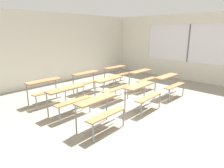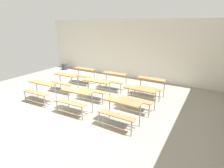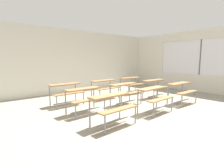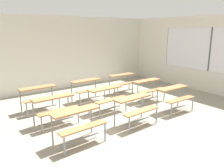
{
  "view_description": "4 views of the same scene",
  "coord_description": "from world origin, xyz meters",
  "px_view_note": "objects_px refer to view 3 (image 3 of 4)",
  "views": [
    {
      "loc": [
        -3.95,
        -3.25,
        2.24
      ],
      "look_at": [
        0.5,
        1.04,
        0.56
      ],
      "focal_mm": 31.18,
      "sensor_mm": 36.0,
      "label": 1
    },
    {
      "loc": [
        4.21,
        -4.13,
        2.79
      ],
      "look_at": [
        0.88,
        1.57,
        0.55
      ],
      "focal_mm": 28.63,
      "sensor_mm": 36.0,
      "label": 2
    },
    {
      "loc": [
        -3.8,
        -3.3,
        1.6
      ],
      "look_at": [
        0.31,
        1.59,
        0.69
      ],
      "focal_mm": 28.0,
      "sensor_mm": 36.0,
      "label": 3
    },
    {
      "loc": [
        -3.2,
        -4.19,
        2.44
      ],
      "look_at": [
        0.75,
        1.18,
        0.8
      ],
      "focal_mm": 35.33,
      "sensor_mm": 36.0,
      "label": 4
    }
  ],
  "objects_px": {
    "desk_bench_r0c2": "(182,88)",
    "desk_bench_r1c1": "(126,89)",
    "desk_bench_r1c2": "(156,84)",
    "desk_bench_r2c2": "(132,81)",
    "desk_bench_r2c0": "(66,89)",
    "desk_bench_r0c0": "(113,103)",
    "desk_bench_r0c1": "(155,94)",
    "desk_bench_r2c1": "(105,85)",
    "desk_bench_r1c0": "(85,95)"
  },
  "relations": [
    {
      "from": "desk_bench_r0c0",
      "to": "desk_bench_r2c0",
      "type": "distance_m",
      "value": 2.49
    },
    {
      "from": "desk_bench_r2c1",
      "to": "desk_bench_r2c2",
      "type": "bearing_deg",
      "value": -0.8
    },
    {
      "from": "desk_bench_r2c0",
      "to": "desk_bench_r1c1",
      "type": "bearing_deg",
      "value": -39.95
    },
    {
      "from": "desk_bench_r2c0",
      "to": "desk_bench_r2c2",
      "type": "xyz_separation_m",
      "value": [
        3.32,
        0.02,
        0.0
      ]
    },
    {
      "from": "desk_bench_r1c2",
      "to": "desk_bench_r2c2",
      "type": "bearing_deg",
      "value": 93.17
    },
    {
      "from": "desk_bench_r0c0",
      "to": "desk_bench_r1c1",
      "type": "bearing_deg",
      "value": 34.08
    },
    {
      "from": "desk_bench_r0c2",
      "to": "desk_bench_r1c0",
      "type": "xyz_separation_m",
      "value": [
        -3.31,
        1.23,
        0.0
      ]
    },
    {
      "from": "desk_bench_r0c1",
      "to": "desk_bench_r1c1",
      "type": "bearing_deg",
      "value": 89.94
    },
    {
      "from": "desk_bench_r1c1",
      "to": "desk_bench_r2c2",
      "type": "bearing_deg",
      "value": 35.05
    },
    {
      "from": "desk_bench_r2c2",
      "to": "desk_bench_r2c0",
      "type": "bearing_deg",
      "value": -178.1
    },
    {
      "from": "desk_bench_r2c1",
      "to": "desk_bench_r0c2",
      "type": "bearing_deg",
      "value": -58.59
    },
    {
      "from": "desk_bench_r0c0",
      "to": "desk_bench_r1c1",
      "type": "distance_m",
      "value": 2.0
    },
    {
      "from": "desk_bench_r0c1",
      "to": "desk_bench_r1c1",
      "type": "height_order",
      "value": "same"
    },
    {
      "from": "desk_bench_r1c1",
      "to": "desk_bench_r2c2",
      "type": "relative_size",
      "value": 1.01
    },
    {
      "from": "desk_bench_r0c0",
      "to": "desk_bench_r2c0",
      "type": "height_order",
      "value": "same"
    },
    {
      "from": "desk_bench_r0c1",
      "to": "desk_bench_r1c0",
      "type": "height_order",
      "value": "same"
    },
    {
      "from": "desk_bench_r0c2",
      "to": "desk_bench_r1c1",
      "type": "xyz_separation_m",
      "value": [
        -1.69,
        1.18,
        0.0
      ]
    },
    {
      "from": "desk_bench_r2c2",
      "to": "desk_bench_r1c2",
      "type": "bearing_deg",
      "value": -86.14
    },
    {
      "from": "desk_bench_r0c1",
      "to": "desk_bench_r1c1",
      "type": "relative_size",
      "value": 1.0
    },
    {
      "from": "desk_bench_r2c2",
      "to": "desk_bench_r0c0",
      "type": "bearing_deg",
      "value": -141.28
    },
    {
      "from": "desk_bench_r0c2",
      "to": "desk_bench_r0c0",
      "type": "bearing_deg",
      "value": -179.0
    },
    {
      "from": "desk_bench_r0c2",
      "to": "desk_bench_r1c1",
      "type": "height_order",
      "value": "same"
    },
    {
      "from": "desk_bench_r0c0",
      "to": "desk_bench_r2c2",
      "type": "height_order",
      "value": "same"
    },
    {
      "from": "desk_bench_r1c2",
      "to": "desk_bench_r2c0",
      "type": "relative_size",
      "value": 1.0
    },
    {
      "from": "desk_bench_r1c0",
      "to": "desk_bench_r1c2",
      "type": "bearing_deg",
      "value": -2.82
    },
    {
      "from": "desk_bench_r2c0",
      "to": "desk_bench_r2c1",
      "type": "xyz_separation_m",
      "value": [
        1.68,
        -0.02,
        0.0
      ]
    },
    {
      "from": "desk_bench_r0c1",
      "to": "desk_bench_r2c2",
      "type": "height_order",
      "value": "same"
    },
    {
      "from": "desk_bench_r0c0",
      "to": "desk_bench_r0c1",
      "type": "xyz_separation_m",
      "value": [
        1.66,
        -0.01,
        0.0
      ]
    },
    {
      "from": "desk_bench_r0c2",
      "to": "desk_bench_r2c0",
      "type": "relative_size",
      "value": 0.99
    },
    {
      "from": "desk_bench_r1c0",
      "to": "desk_bench_r2c1",
      "type": "bearing_deg",
      "value": 33.92
    },
    {
      "from": "desk_bench_r0c1",
      "to": "desk_bench_r0c2",
      "type": "bearing_deg",
      "value": -1.68
    },
    {
      "from": "desk_bench_r1c1",
      "to": "desk_bench_r2c0",
      "type": "relative_size",
      "value": 1.01
    },
    {
      "from": "desk_bench_r1c0",
      "to": "desk_bench_r2c0",
      "type": "distance_m",
      "value": 1.24
    },
    {
      "from": "desk_bench_r0c1",
      "to": "desk_bench_r2c2",
      "type": "relative_size",
      "value": 1.01
    },
    {
      "from": "desk_bench_r0c2",
      "to": "desk_bench_r1c1",
      "type": "distance_m",
      "value": 2.06
    },
    {
      "from": "desk_bench_r0c2",
      "to": "desk_bench_r1c2",
      "type": "relative_size",
      "value": 1.0
    },
    {
      "from": "desk_bench_r0c1",
      "to": "desk_bench_r2c1",
      "type": "bearing_deg",
      "value": 87.16
    },
    {
      "from": "desk_bench_r0c0",
      "to": "desk_bench_r0c2",
      "type": "height_order",
      "value": "same"
    },
    {
      "from": "desk_bench_r2c1",
      "to": "desk_bench_r2c0",
      "type": "bearing_deg",
      "value": 177.25
    },
    {
      "from": "desk_bench_r1c0",
      "to": "desk_bench_r2c1",
      "type": "height_order",
      "value": "same"
    },
    {
      "from": "desk_bench_r0c2",
      "to": "desk_bench_r1c2",
      "type": "xyz_separation_m",
      "value": [
        0.06,
        1.18,
        0.0
      ]
    },
    {
      "from": "desk_bench_r0c2",
      "to": "desk_bench_r1c1",
      "type": "relative_size",
      "value": 0.98
    },
    {
      "from": "desk_bench_r2c1",
      "to": "desk_bench_r0c0",
      "type": "bearing_deg",
      "value": -126.22
    },
    {
      "from": "desk_bench_r0c0",
      "to": "desk_bench_r1c1",
      "type": "relative_size",
      "value": 1.0
    },
    {
      "from": "desk_bench_r1c2",
      "to": "desk_bench_r2c2",
      "type": "relative_size",
      "value": 0.99
    },
    {
      "from": "desk_bench_r1c1",
      "to": "desk_bench_r2c1",
      "type": "xyz_separation_m",
      "value": [
        0.06,
        1.27,
        0.0
      ]
    },
    {
      "from": "desk_bench_r1c0",
      "to": "desk_bench_r1c2",
      "type": "height_order",
      "value": "same"
    },
    {
      "from": "desk_bench_r1c0",
      "to": "desk_bench_r2c0",
      "type": "xyz_separation_m",
      "value": [
        0.0,
        1.24,
        0.0
      ]
    },
    {
      "from": "desk_bench_r1c1",
      "to": "desk_bench_r2c2",
      "type": "xyz_separation_m",
      "value": [
        1.7,
        1.31,
        0.0
      ]
    },
    {
      "from": "desk_bench_r1c1",
      "to": "desk_bench_r2c1",
      "type": "height_order",
      "value": "same"
    }
  ]
}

